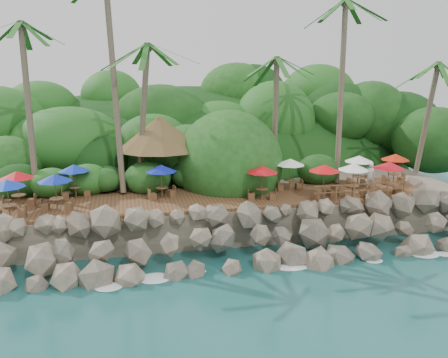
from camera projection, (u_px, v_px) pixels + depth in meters
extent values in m
plane|color=#19514F|center=(249.00, 273.00, 23.30)|extent=(140.00, 140.00, 0.00)
cube|color=gray|center=(198.00, 179.00, 38.26)|extent=(32.00, 25.20, 2.10)
ellipsoid|color=#143811|center=(186.00, 172.00, 45.64)|extent=(44.80, 28.00, 15.40)
cube|color=brown|center=(224.00, 198.00, 28.49)|extent=(26.00, 5.00, 0.20)
ellipsoid|color=white|center=(60.00, 287.00, 21.75)|extent=(1.20, 0.80, 0.06)
ellipsoid|color=white|center=(126.00, 281.00, 22.36)|extent=(1.20, 0.80, 0.06)
ellipsoid|color=white|center=(189.00, 275.00, 22.97)|extent=(1.20, 0.80, 0.06)
ellipsoid|color=white|center=(248.00, 270.00, 23.58)|extent=(1.20, 0.80, 0.06)
ellipsoid|color=white|center=(304.00, 265.00, 24.19)|extent=(1.20, 0.80, 0.06)
ellipsoid|color=white|center=(357.00, 260.00, 24.80)|extent=(1.20, 0.80, 0.06)
ellipsoid|color=white|center=(408.00, 255.00, 25.41)|extent=(1.20, 0.80, 0.06)
cylinder|color=brown|center=(29.00, 111.00, 27.69)|extent=(0.62, 1.81, 10.19)
ellipsoid|color=#23601E|center=(20.00, 20.00, 26.49)|extent=(6.00, 6.00, 2.40)
cylinder|color=brown|center=(114.00, 84.00, 28.50)|extent=(0.84, 2.91, 13.12)
cylinder|color=brown|center=(143.00, 118.00, 29.50)|extent=(1.37, 1.14, 9.00)
ellipsoid|color=#23601E|center=(140.00, 44.00, 28.44)|extent=(6.00, 6.00, 2.40)
cylinder|color=brown|center=(275.00, 122.00, 31.18)|extent=(0.59, 0.87, 8.24)
ellipsoid|color=#23601E|center=(277.00, 58.00, 30.21)|extent=(6.00, 6.00, 2.40)
cylinder|color=brown|center=(341.00, 94.00, 30.87)|extent=(0.97, 1.68, 11.85)
cylinder|color=brown|center=(427.00, 120.00, 33.42)|extent=(0.63, 1.45, 7.94)
ellipsoid|color=#23601E|center=(433.00, 62.00, 32.49)|extent=(6.00, 6.00, 2.40)
cylinder|color=brown|center=(140.00, 172.00, 29.51)|extent=(0.16, 0.16, 2.40)
cylinder|color=brown|center=(185.00, 170.00, 30.08)|extent=(0.16, 0.16, 2.40)
cylinder|color=brown|center=(139.00, 164.00, 32.17)|extent=(0.16, 0.16, 2.40)
cylinder|color=brown|center=(179.00, 162.00, 32.74)|extent=(0.16, 0.16, 2.40)
cone|color=brown|center=(160.00, 132.00, 30.59)|extent=(5.63, 5.63, 2.20)
cylinder|color=brown|center=(57.00, 204.00, 25.68)|extent=(0.07, 0.07, 0.67)
cylinder|color=brown|center=(56.00, 198.00, 25.60)|extent=(0.76, 0.76, 0.05)
cylinder|color=brown|center=(56.00, 193.00, 25.53)|extent=(0.05, 0.05, 1.98)
cone|color=#0B229A|center=(55.00, 178.00, 25.33)|extent=(1.89, 1.89, 0.41)
cube|color=brown|center=(45.00, 207.00, 25.67)|extent=(0.43, 0.43, 0.41)
cube|color=brown|center=(69.00, 206.00, 25.75)|extent=(0.43, 0.43, 0.41)
cylinder|color=brown|center=(358.00, 181.00, 30.84)|extent=(0.07, 0.07, 0.67)
cylinder|color=brown|center=(358.00, 176.00, 30.76)|extent=(0.76, 0.76, 0.05)
cylinder|color=brown|center=(358.00, 172.00, 30.69)|extent=(0.05, 0.05, 1.98)
cone|color=white|center=(359.00, 159.00, 30.49)|extent=(1.89, 1.89, 0.41)
cube|color=brown|center=(351.00, 184.00, 30.55)|extent=(0.48, 0.48, 0.41)
cube|color=brown|center=(364.00, 182.00, 31.20)|extent=(0.48, 0.48, 0.41)
cylinder|color=brown|center=(262.00, 194.00, 27.75)|extent=(0.07, 0.07, 0.67)
cylinder|color=brown|center=(262.00, 189.00, 27.67)|extent=(0.76, 0.76, 0.05)
cylinder|color=brown|center=(262.00, 183.00, 27.59)|extent=(0.05, 0.05, 1.98)
cone|color=red|center=(262.00, 169.00, 27.39)|extent=(1.89, 1.89, 0.41)
cube|color=brown|center=(251.00, 196.00, 27.76)|extent=(0.44, 0.44, 0.41)
cube|color=brown|center=(272.00, 196.00, 27.79)|extent=(0.44, 0.44, 0.41)
cylinder|color=brown|center=(162.00, 193.00, 28.01)|extent=(0.07, 0.07, 0.67)
cylinder|color=brown|center=(162.00, 187.00, 27.93)|extent=(0.76, 0.76, 0.05)
cylinder|color=brown|center=(162.00, 182.00, 27.86)|extent=(0.05, 0.05, 1.98)
cone|color=#0B1698|center=(161.00, 168.00, 27.65)|extent=(1.89, 1.89, 0.41)
cube|color=brown|center=(152.00, 197.00, 27.71)|extent=(0.49, 0.49, 0.41)
cube|color=brown|center=(172.00, 193.00, 28.37)|extent=(0.49, 0.49, 0.41)
cylinder|color=brown|center=(10.00, 211.00, 24.46)|extent=(0.07, 0.07, 0.67)
cylinder|color=brown|center=(9.00, 205.00, 24.38)|extent=(0.76, 0.76, 0.05)
cylinder|color=brown|center=(8.00, 199.00, 24.31)|extent=(0.05, 0.05, 1.98)
cone|color=#0D30AB|center=(7.00, 183.00, 24.11)|extent=(1.89, 1.89, 0.41)
cube|color=brown|center=(23.00, 213.00, 24.57)|extent=(0.41, 0.41, 0.41)
cylinder|color=brown|center=(387.00, 189.00, 28.91)|extent=(0.07, 0.07, 0.67)
cylinder|color=brown|center=(388.00, 184.00, 28.83)|extent=(0.76, 0.76, 0.05)
cylinder|color=brown|center=(388.00, 179.00, 28.76)|extent=(0.05, 0.05, 1.98)
cone|color=red|center=(389.00, 165.00, 28.56)|extent=(1.89, 1.89, 0.41)
cube|color=brown|center=(377.00, 191.00, 28.89)|extent=(0.42, 0.42, 0.41)
cube|color=brown|center=(397.00, 191.00, 29.00)|extent=(0.42, 0.42, 0.41)
cylinder|color=brown|center=(352.00, 191.00, 28.42)|extent=(0.07, 0.07, 0.67)
cylinder|color=brown|center=(352.00, 186.00, 28.33)|extent=(0.76, 0.76, 0.05)
cylinder|color=brown|center=(353.00, 181.00, 28.26)|extent=(0.05, 0.05, 1.98)
cone|color=white|center=(354.00, 167.00, 28.06)|extent=(1.89, 1.89, 0.41)
cube|color=brown|center=(341.00, 193.00, 28.49)|extent=(0.47, 0.47, 0.41)
cube|color=brown|center=(363.00, 193.00, 28.40)|extent=(0.47, 0.47, 0.41)
cylinder|color=brown|center=(76.00, 192.00, 28.12)|extent=(0.07, 0.07, 0.67)
cylinder|color=brown|center=(75.00, 187.00, 28.04)|extent=(0.76, 0.76, 0.05)
cylinder|color=brown|center=(75.00, 182.00, 27.97)|extent=(0.05, 0.05, 1.98)
cone|color=#0C299D|center=(74.00, 168.00, 27.77)|extent=(1.89, 1.89, 0.41)
cube|color=brown|center=(65.00, 196.00, 27.88)|extent=(0.46, 0.46, 0.41)
cube|color=brown|center=(87.00, 193.00, 28.43)|extent=(0.46, 0.46, 0.41)
cylinder|color=brown|center=(19.00, 201.00, 26.35)|extent=(0.07, 0.07, 0.67)
cylinder|color=brown|center=(19.00, 195.00, 26.27)|extent=(0.76, 0.76, 0.05)
cylinder|color=brown|center=(18.00, 190.00, 26.20)|extent=(0.05, 0.05, 1.98)
cone|color=red|center=(16.00, 175.00, 26.00)|extent=(1.89, 1.89, 0.41)
cube|color=brown|center=(7.00, 204.00, 26.25)|extent=(0.38, 0.38, 0.41)
cube|color=brown|center=(31.00, 202.00, 26.52)|extent=(0.38, 0.38, 0.41)
cylinder|color=brown|center=(289.00, 185.00, 29.86)|extent=(0.07, 0.07, 0.67)
cylinder|color=brown|center=(290.00, 180.00, 29.77)|extent=(0.76, 0.76, 0.05)
cylinder|color=brown|center=(290.00, 175.00, 29.70)|extent=(0.05, 0.05, 1.98)
cone|color=white|center=(290.00, 162.00, 29.50)|extent=(1.89, 1.89, 0.41)
cube|color=brown|center=(280.00, 188.00, 29.74)|extent=(0.39, 0.39, 0.41)
cube|color=brown|center=(299.00, 186.00, 30.03)|extent=(0.39, 0.39, 0.41)
cylinder|color=brown|center=(323.00, 193.00, 28.10)|extent=(0.07, 0.07, 0.67)
cylinder|color=brown|center=(323.00, 187.00, 28.02)|extent=(0.76, 0.76, 0.05)
cylinder|color=brown|center=(324.00, 182.00, 27.95)|extent=(0.05, 0.05, 1.98)
cone|color=red|center=(324.00, 168.00, 27.74)|extent=(1.89, 1.89, 0.41)
cube|color=brown|center=(315.00, 196.00, 27.80)|extent=(0.49, 0.49, 0.41)
cube|color=brown|center=(331.00, 193.00, 28.46)|extent=(0.49, 0.49, 0.41)
cylinder|color=brown|center=(393.00, 179.00, 31.46)|extent=(0.07, 0.07, 0.67)
cylinder|color=brown|center=(394.00, 174.00, 31.38)|extent=(0.76, 0.76, 0.05)
cylinder|color=brown|center=(394.00, 169.00, 31.30)|extent=(0.05, 0.05, 1.98)
cone|color=red|center=(395.00, 157.00, 31.10)|extent=(1.89, 1.89, 0.41)
cube|color=brown|center=(386.00, 182.00, 31.26)|extent=(0.44, 0.44, 0.41)
cube|color=brown|center=(401.00, 180.00, 31.71)|extent=(0.44, 0.44, 0.41)
cylinder|color=brown|center=(319.00, 194.00, 27.15)|extent=(0.10, 0.10, 1.00)
cylinder|color=brown|center=(336.00, 193.00, 27.38)|extent=(0.10, 0.10, 1.00)
cylinder|color=brown|center=(354.00, 192.00, 27.60)|extent=(0.10, 0.10, 1.00)
cylinder|color=brown|center=(371.00, 191.00, 27.83)|extent=(0.10, 0.10, 1.00)
cylinder|color=brown|center=(387.00, 190.00, 28.05)|extent=(0.10, 0.10, 1.00)
cylinder|color=brown|center=(404.00, 189.00, 28.27)|extent=(0.10, 0.10, 1.00)
cube|color=brown|center=(363.00, 184.00, 27.61)|extent=(6.10, 0.06, 0.06)
cube|color=brown|center=(362.00, 191.00, 27.70)|extent=(6.10, 0.06, 0.06)
imported|color=white|center=(370.00, 176.00, 30.18)|extent=(0.69, 0.54, 1.68)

